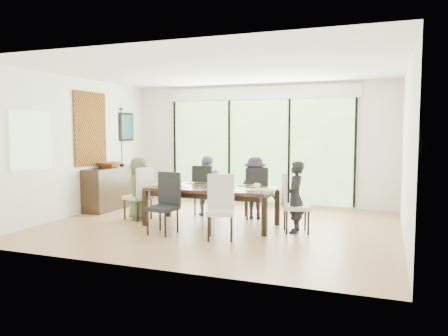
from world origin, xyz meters
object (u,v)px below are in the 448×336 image
(chair_right_end, at_px, (296,202))
(person_left_end, at_px, (138,188))
(chair_near_left, at_px, (162,203))
(cup_b, at_px, (217,186))
(sideboard, at_px, (113,188))
(vase, at_px, (215,184))
(chair_far_left, at_px, (207,190))
(cup_a, at_px, (179,182))
(laptop, at_px, (166,185))
(person_far_left, at_px, (206,186))
(cup_c, at_px, (257,186))
(chair_near_right, at_px, (220,207))
(chair_left_end, at_px, (138,193))
(table_top, at_px, (212,189))
(chair_far_right, at_px, (255,192))
(person_right_end, at_px, (295,197))
(bowl, at_px, (110,165))
(person_far_right, at_px, (255,188))

(chair_right_end, height_order, person_left_end, person_left_end)
(chair_near_left, distance_m, cup_b, 1.03)
(cup_b, relative_size, sideboard, 0.06)
(person_left_end, relative_size, vase, 10.75)
(chair_far_left, xyz_separation_m, cup_a, (-0.25, -0.70, 0.23))
(person_left_end, bearing_deg, cup_a, -90.67)
(laptop, distance_m, cup_b, 1.00)
(person_far_left, distance_m, cup_c, 1.45)
(chair_near_right, bearing_deg, chair_left_end, 138.14)
(chair_near_right, height_order, laptop, chair_near_right)
(table_top, xyz_separation_m, person_far_left, (-0.45, 0.83, -0.07))
(vase, relative_size, cup_b, 1.20)
(chair_right_end, distance_m, sideboard, 4.20)
(person_far_left, bearing_deg, person_left_end, 34.32)
(chair_left_end, distance_m, chair_far_left, 1.35)
(chair_far_right, relative_size, person_far_left, 0.85)
(laptop, bearing_deg, chair_left_end, 136.75)
(person_far_left, bearing_deg, chair_far_left, -94.55)
(person_left_end, height_order, person_right_end, same)
(person_right_end, bearing_deg, chair_far_left, -118.38)
(chair_right_end, relative_size, laptop, 3.33)
(chair_near_right, xyz_separation_m, person_right_end, (0.98, 0.87, 0.09))
(chair_near_right, relative_size, person_left_end, 0.85)
(cup_c, height_order, bowl, bowl)
(table_top, xyz_separation_m, chair_right_end, (1.50, -0.00, -0.15))
(laptop, bearing_deg, chair_far_left, 32.66)
(person_far_right, height_order, bowl, person_far_right)
(table_top, xyz_separation_m, chair_left_end, (-1.50, -0.00, -0.15))
(chair_left_end, distance_m, person_left_end, 0.09)
(table_top, xyz_separation_m, vase, (0.05, 0.05, 0.08))
(person_right_end, distance_m, person_far_left, 2.10)
(chair_right_end, relative_size, bowl, 2.13)
(chair_far_left, bearing_deg, chair_right_end, 160.45)
(person_far_left, bearing_deg, cup_c, 145.17)
(chair_near_right, bearing_deg, chair_far_right, 69.98)
(chair_left_end, distance_m, chair_far_right, 2.22)
(chair_near_left, distance_m, person_far_left, 1.70)
(chair_far_left, xyz_separation_m, laptop, (-0.40, -0.95, 0.19))
(chair_near_right, relative_size, sideboard, 0.63)
(chair_left_end, xyz_separation_m, person_left_end, (0.02, 0.00, 0.09))
(person_far_right, bearing_deg, chair_near_left, 47.41)
(person_right_end, relative_size, cup_b, 12.90)
(cup_a, bearing_deg, chair_left_end, -169.38)
(bowl, bearing_deg, chair_near_right, -27.13)
(person_far_right, distance_m, cup_a, 1.43)
(chair_far_left, xyz_separation_m, cup_b, (0.60, -0.95, 0.22))
(laptop, bearing_deg, cup_a, 24.53)
(person_far_right, relative_size, laptop, 3.91)
(chair_far_right, relative_size, chair_near_left, 1.00)
(person_far_left, bearing_deg, cup_b, 118.28)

